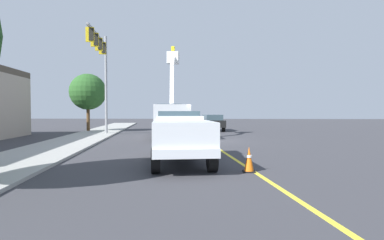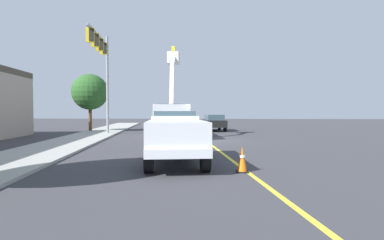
{
  "view_description": "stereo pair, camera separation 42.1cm",
  "coord_description": "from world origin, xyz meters",
  "px_view_note": "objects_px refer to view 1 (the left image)",
  "views": [
    {
      "loc": [
        -21.25,
        -0.21,
        2.06
      ],
      "look_at": [
        1.22,
        1.03,
        1.4
      ],
      "focal_mm": 28.47,
      "sensor_mm": 36.0,
      "label": 1
    },
    {
      "loc": [
        -21.22,
        -0.63,
        2.06
      ],
      "look_at": [
        1.22,
        1.03,
        1.4
      ],
      "focal_mm": 28.47,
      "sensor_mm": 36.0,
      "label": 2
    }
  ],
  "objects_px": {
    "service_pickup_truck": "(181,135)",
    "traffic_cone_trailing": "(187,129)",
    "passing_minivan": "(212,121)",
    "traffic_cone_leading": "(249,159)",
    "traffic_cone_mid_rear": "(202,134)",
    "traffic_cone_mid_front": "(208,142)",
    "traffic_signal_mast": "(101,60)",
    "utility_bucket_truck": "(170,117)"
  },
  "relations": [
    {
      "from": "service_pickup_truck",
      "to": "traffic_cone_trailing",
      "type": "height_order",
      "value": "service_pickup_truck"
    },
    {
      "from": "service_pickup_truck",
      "to": "passing_minivan",
      "type": "height_order",
      "value": "service_pickup_truck"
    },
    {
      "from": "traffic_cone_leading",
      "to": "traffic_cone_mid_rear",
      "type": "xyz_separation_m",
      "value": [
        11.64,
        1.87,
        -0.05
      ]
    },
    {
      "from": "traffic_cone_mid_front",
      "to": "service_pickup_truck",
      "type": "bearing_deg",
      "value": 165.8
    },
    {
      "from": "traffic_cone_trailing",
      "to": "traffic_signal_mast",
      "type": "bearing_deg",
      "value": 121.7
    },
    {
      "from": "utility_bucket_truck",
      "to": "passing_minivan",
      "type": "distance_m",
      "value": 8.84
    },
    {
      "from": "traffic_cone_leading",
      "to": "traffic_cone_trailing",
      "type": "bearing_deg",
      "value": 10.8
    },
    {
      "from": "traffic_cone_leading",
      "to": "traffic_cone_mid_rear",
      "type": "height_order",
      "value": "traffic_cone_leading"
    },
    {
      "from": "passing_minivan",
      "to": "traffic_cone_mid_front",
      "type": "xyz_separation_m",
      "value": [
        -15.81,
        0.4,
        -0.58
      ]
    },
    {
      "from": "utility_bucket_truck",
      "to": "service_pickup_truck",
      "type": "xyz_separation_m",
      "value": [
        -11.9,
        -1.9,
        -0.49
      ]
    },
    {
      "from": "traffic_cone_trailing",
      "to": "traffic_signal_mast",
      "type": "height_order",
      "value": "traffic_signal_mast"
    },
    {
      "from": "traffic_cone_mid_rear",
      "to": "traffic_signal_mast",
      "type": "relative_size",
      "value": 0.09
    },
    {
      "from": "passing_minivan",
      "to": "traffic_cone_trailing",
      "type": "distance_m",
      "value": 4.49
    },
    {
      "from": "service_pickup_truck",
      "to": "traffic_cone_leading",
      "type": "relative_size",
      "value": 6.79
    },
    {
      "from": "service_pickup_truck",
      "to": "passing_minivan",
      "type": "distance_m",
      "value": 20.1
    },
    {
      "from": "passing_minivan",
      "to": "traffic_signal_mast",
      "type": "xyz_separation_m",
      "value": [
        -7.8,
        9.02,
        5.23
      ]
    },
    {
      "from": "traffic_cone_mid_front",
      "to": "traffic_signal_mast",
      "type": "relative_size",
      "value": 0.09
    },
    {
      "from": "traffic_cone_leading",
      "to": "traffic_signal_mast",
      "type": "distance_m",
      "value": 18.03
    },
    {
      "from": "service_pickup_truck",
      "to": "traffic_signal_mast",
      "type": "bearing_deg",
      "value": 31.64
    },
    {
      "from": "traffic_cone_leading",
      "to": "passing_minivan",
      "type": "bearing_deg",
      "value": 2.62
    },
    {
      "from": "traffic_cone_mid_rear",
      "to": "traffic_signal_mast",
      "type": "distance_m",
      "value": 10.25
    },
    {
      "from": "traffic_cone_trailing",
      "to": "passing_minivan",
      "type": "bearing_deg",
      "value": -33.09
    },
    {
      "from": "traffic_cone_leading",
      "to": "traffic_cone_trailing",
      "type": "height_order",
      "value": "traffic_cone_leading"
    },
    {
      "from": "passing_minivan",
      "to": "traffic_cone_mid_rear",
      "type": "bearing_deg",
      "value": 174.93
    },
    {
      "from": "service_pickup_truck",
      "to": "traffic_cone_mid_rear",
      "type": "xyz_separation_m",
      "value": [
        10.06,
        -0.59,
        -0.75
      ]
    },
    {
      "from": "traffic_cone_leading",
      "to": "traffic_signal_mast",
      "type": "xyz_separation_m",
      "value": [
        13.83,
        10.01,
        5.78
      ]
    },
    {
      "from": "traffic_cone_mid_rear",
      "to": "traffic_signal_mast",
      "type": "xyz_separation_m",
      "value": [
        2.19,
        8.14,
        5.83
      ]
    },
    {
      "from": "traffic_cone_leading",
      "to": "traffic_signal_mast",
      "type": "height_order",
      "value": "traffic_signal_mast"
    },
    {
      "from": "utility_bucket_truck",
      "to": "traffic_cone_leading",
      "type": "distance_m",
      "value": 14.22
    },
    {
      "from": "utility_bucket_truck",
      "to": "traffic_cone_trailing",
      "type": "relative_size",
      "value": 11.34
    },
    {
      "from": "utility_bucket_truck",
      "to": "traffic_cone_trailing",
      "type": "distance_m",
      "value": 4.69
    },
    {
      "from": "traffic_cone_mid_rear",
      "to": "traffic_cone_mid_front",
      "type": "bearing_deg",
      "value": -175.27
    },
    {
      "from": "traffic_cone_mid_front",
      "to": "traffic_cone_mid_rear",
      "type": "bearing_deg",
      "value": 4.73
    },
    {
      "from": "utility_bucket_truck",
      "to": "traffic_signal_mast",
      "type": "distance_m",
      "value": 7.29
    },
    {
      "from": "utility_bucket_truck",
      "to": "traffic_cone_leading",
      "type": "xyz_separation_m",
      "value": [
        -13.48,
        -4.37,
        -1.19
      ]
    },
    {
      "from": "utility_bucket_truck",
      "to": "traffic_cone_mid_front",
      "type": "relative_size",
      "value": 10.65
    },
    {
      "from": "utility_bucket_truck",
      "to": "traffic_cone_leading",
      "type": "bearing_deg",
      "value": -162.05
    },
    {
      "from": "passing_minivan",
      "to": "traffic_signal_mast",
      "type": "distance_m",
      "value": 13.02
    },
    {
      "from": "traffic_cone_mid_rear",
      "to": "traffic_cone_trailing",
      "type": "height_order",
      "value": "traffic_cone_mid_rear"
    },
    {
      "from": "traffic_cone_mid_rear",
      "to": "utility_bucket_truck",
      "type": "bearing_deg",
      "value": 53.64
    },
    {
      "from": "service_pickup_truck",
      "to": "traffic_cone_trailing",
      "type": "xyz_separation_m",
      "value": [
        16.33,
        0.95,
        -0.75
      ]
    },
    {
      "from": "service_pickup_truck",
      "to": "traffic_signal_mast",
      "type": "height_order",
      "value": "traffic_signal_mast"
    }
  ]
}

